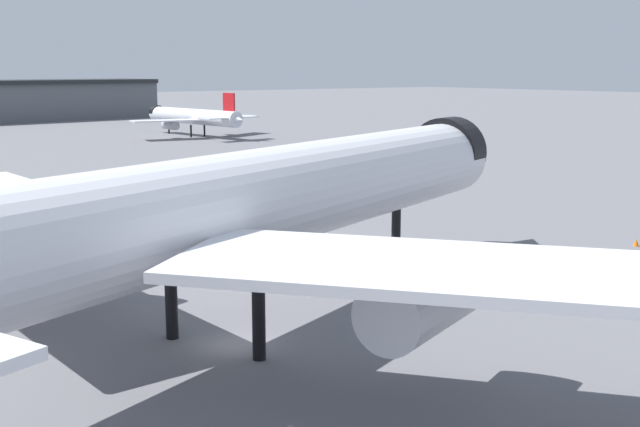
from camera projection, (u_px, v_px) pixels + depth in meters
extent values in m
plane|color=slate|center=(235.00, 344.00, 44.32)|extent=(900.00, 900.00, 0.00)
cylinder|color=white|center=(245.00, 203.00, 44.71)|extent=(55.82, 25.95, 5.87)
cone|color=white|center=(453.00, 157.00, 68.45)|extent=(8.09, 7.68, 5.76)
cylinder|color=black|center=(448.00, 153.00, 67.40)|extent=(4.58, 6.49, 5.93)
cylinder|color=#B7BAC1|center=(52.00, 234.00, 49.51)|extent=(8.67, 5.88, 3.23)
cube|color=white|center=(484.00, 271.00, 32.70)|extent=(23.39, 25.92, 0.47)
cylinder|color=#B7BAC1|center=(428.00, 297.00, 35.85)|extent=(8.67, 5.88, 3.23)
cylinder|color=black|center=(396.00, 238.00, 60.85)|extent=(0.70, 0.70, 4.70)
cylinder|color=black|center=(171.00, 298.00, 44.94)|extent=(0.70, 0.70, 4.70)
cylinder|color=black|center=(259.00, 316.00, 41.64)|extent=(0.70, 0.70, 4.70)
cylinder|color=silver|center=(193.00, 116.00, 179.27)|extent=(7.26, 32.05, 3.44)
cone|color=silver|center=(155.00, 114.00, 190.71)|extent=(3.80, 4.16, 3.37)
cone|color=silver|center=(237.00, 120.00, 167.83)|extent=(3.78, 4.83, 3.27)
cylinder|color=black|center=(157.00, 113.00, 190.17)|extent=(3.63, 1.96, 3.47)
cube|color=silver|center=(165.00, 121.00, 171.60)|extent=(15.05, 7.76, 0.28)
cylinder|color=#B7BAC1|center=(170.00, 125.00, 173.51)|extent=(2.42, 4.66, 1.89)
cube|color=silver|center=(232.00, 117.00, 183.56)|extent=(15.15, 10.67, 0.28)
cylinder|color=#B7BAC1|center=(224.00, 122.00, 183.16)|extent=(2.42, 4.66, 1.89)
cube|color=red|center=(229.00, 106.00, 169.17)|extent=(0.80, 3.84, 5.50)
cube|color=silver|center=(217.00, 118.00, 166.64)|extent=(6.04, 3.54, 0.21)
cube|color=silver|center=(245.00, 117.00, 171.65)|extent=(6.04, 3.54, 0.21)
cylinder|color=black|center=(169.00, 128.00, 187.14)|extent=(0.41, 0.41, 2.75)
cylinder|color=black|center=(191.00, 131.00, 177.46)|extent=(0.41, 0.41, 2.75)
cylinder|color=black|center=(204.00, 130.00, 179.89)|extent=(0.41, 0.41, 2.75)
cone|color=#F2600C|center=(636.00, 243.00, 68.78)|extent=(0.50, 0.50, 0.62)
cone|color=#F2600C|center=(266.00, 216.00, 81.00)|extent=(0.55, 0.55, 0.69)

